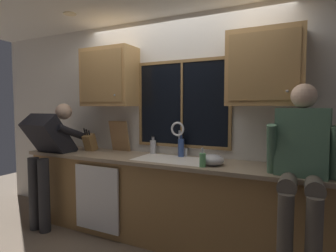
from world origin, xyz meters
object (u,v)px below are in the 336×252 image
object	(u,v)px
person_standing	(49,150)
knife_block	(90,142)
person_sitting_on_counter	(302,156)
mixing_bowl	(213,160)
bottle_green_glass	(181,147)
bottle_tall_clear	(153,146)
soap_dispenser	(203,160)
cutting_board	(120,136)

from	to	relation	value
person_standing	knife_block	world-z (taller)	person_standing
person_sitting_on_counter	mixing_bowl	distance (m)	0.81
person_sitting_on_counter	bottle_green_glass	distance (m)	1.33
mixing_bowl	bottle_tall_clear	xyz separation A→B (m)	(-0.85, 0.33, 0.04)
person_sitting_on_counter	knife_block	world-z (taller)	person_sitting_on_counter
person_sitting_on_counter	knife_block	distance (m)	2.50
soap_dispenser	person_sitting_on_counter	bearing A→B (deg)	-3.63
bottle_tall_clear	knife_block	bearing A→B (deg)	-168.01
bottle_green_glass	mixing_bowl	bearing A→B (deg)	-31.21
cutting_board	bottle_tall_clear	xyz separation A→B (m)	(0.48, 0.03, -0.11)
person_sitting_on_counter	bottle_tall_clear	size ratio (longest dim) A/B	5.90
soap_dispenser	bottle_tall_clear	distance (m)	0.91
cutting_board	mixing_bowl	bearing A→B (deg)	-12.64
mixing_bowl	bottle_green_glass	size ratio (longest dim) A/B	0.83
knife_block	person_sitting_on_counter	bearing A→B (deg)	-7.53
person_sitting_on_counter	bottle_green_glass	world-z (taller)	person_sitting_on_counter
person_standing	cutting_board	size ratio (longest dim) A/B	3.87
mixing_bowl	person_sitting_on_counter	bearing A→B (deg)	-12.95
bottle_tall_clear	person_standing	bearing A→B (deg)	-155.51
person_standing	person_sitting_on_counter	world-z (taller)	person_sitting_on_counter
knife_block	cutting_board	bearing A→B (deg)	22.90
person_standing	soap_dispenser	size ratio (longest dim) A/B	8.26
person_standing	mixing_bowl	distance (m)	2.04
cutting_board	bottle_tall_clear	size ratio (longest dim) A/B	1.86
bottle_green_glass	bottle_tall_clear	bearing A→B (deg)	173.18
person_sitting_on_counter	cutting_board	xyz separation A→B (m)	(-2.12, 0.48, 0.01)
knife_block	cutting_board	size ratio (longest dim) A/B	0.81
person_standing	mixing_bowl	world-z (taller)	person_standing
person_standing	cutting_board	xyz separation A→B (m)	(0.70, 0.51, 0.16)
person_sitting_on_counter	knife_block	xyz separation A→B (m)	(-2.48, 0.33, -0.08)
knife_block	mixing_bowl	xyz separation A→B (m)	(1.69, -0.15, -0.06)
person_standing	cutting_board	distance (m)	0.88
soap_dispenser	person_standing	bearing A→B (deg)	-177.55
person_sitting_on_counter	person_standing	bearing A→B (deg)	-179.38
person_sitting_on_counter	soap_dispenser	bearing A→B (deg)	176.37
knife_block	bottle_green_glass	bearing A→B (deg)	6.06
person_sitting_on_counter	mixing_bowl	world-z (taller)	person_sitting_on_counter
person_standing	person_sitting_on_counter	size ratio (longest dim) A/B	1.22
knife_block	bottle_tall_clear	distance (m)	0.86
person_standing	person_sitting_on_counter	bearing A→B (deg)	0.62
knife_block	mixing_bowl	bearing A→B (deg)	-4.97
person_standing	cutting_board	world-z (taller)	person_standing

